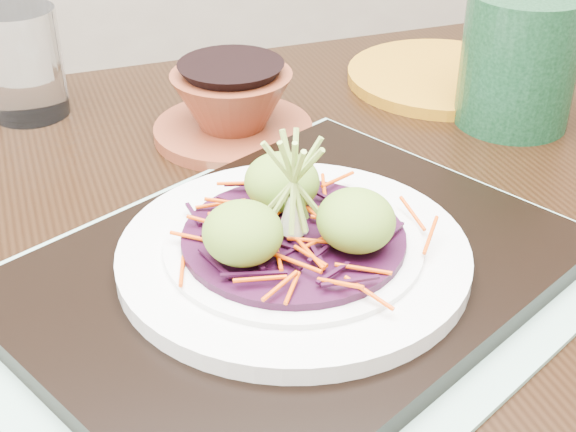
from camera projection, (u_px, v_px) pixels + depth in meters
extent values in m
cube|color=black|center=(230.00, 272.00, 0.65)|extent=(1.38, 1.02, 0.04)
cube|color=black|center=(512.00, 271.00, 1.33)|extent=(0.07, 0.07, 0.75)
cube|color=#84AB98|center=(293.00, 284.00, 0.60)|extent=(0.58, 0.55, 0.00)
cube|color=black|center=(293.00, 272.00, 0.60)|extent=(0.50, 0.47, 0.02)
cylinder|color=silver|center=(294.00, 254.00, 0.59)|extent=(0.26, 0.26, 0.01)
cylinder|color=silver|center=(294.00, 244.00, 0.58)|extent=(0.19, 0.19, 0.01)
cylinder|color=black|center=(294.00, 238.00, 0.58)|extent=(0.16, 0.16, 0.01)
ellipsoid|color=#577924|center=(243.00, 233.00, 0.54)|extent=(0.06, 0.06, 0.04)
ellipsoid|color=#577924|center=(356.00, 221.00, 0.56)|extent=(0.06, 0.06, 0.04)
ellipsoid|color=#577924|center=(282.00, 182.00, 0.60)|extent=(0.06, 0.06, 0.04)
cylinder|color=white|center=(24.00, 63.00, 0.83)|extent=(0.11, 0.11, 0.11)
cylinder|color=maroon|center=(233.00, 130.00, 0.81)|extent=(0.16, 0.16, 0.01)
cylinder|color=#A16711|center=(442.00, 77.00, 0.93)|extent=(0.30, 0.30, 0.01)
cylinder|color=#194729|center=(519.00, 60.00, 0.81)|extent=(0.14, 0.14, 0.14)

